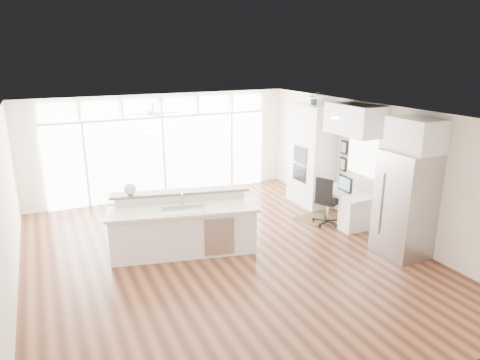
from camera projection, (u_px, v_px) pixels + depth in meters
name	position (u px, v px, depth m)	size (l,w,h in m)	color
floor	(223.00, 256.00, 8.12)	(7.00, 8.00, 0.02)	#462315
ceiling	(221.00, 113.00, 7.34)	(7.00, 8.00, 0.02)	white
wall_back	(162.00, 146.00, 11.19)	(7.00, 0.04, 2.70)	white
wall_front	(379.00, 299.00, 4.26)	(7.00, 0.04, 2.70)	white
wall_left	(4.00, 219.00, 6.29)	(0.04, 8.00, 2.70)	white
wall_right	(372.00, 167.00, 9.16)	(0.04, 8.00, 2.70)	white
glass_wall	(164.00, 158.00, 11.22)	(5.80, 0.06, 2.08)	white
transom_row	(161.00, 107.00, 10.84)	(5.90, 0.06, 0.40)	white
desk_window	(362.00, 155.00, 9.35)	(0.04, 0.85, 0.85)	white
ceiling_fan	(153.00, 109.00, 9.62)	(1.16, 1.16, 0.32)	white
recessed_lights	(217.00, 113.00, 7.52)	(3.40, 3.00, 0.02)	beige
oven_cabinet	(311.00, 155.00, 10.61)	(0.64, 1.20, 2.50)	white
desk_nook	(346.00, 207.00, 9.55)	(0.72, 1.30, 0.76)	white
upper_cabinets	(355.00, 119.00, 9.00)	(0.64, 1.30, 0.64)	white
refrigerator	(405.00, 204.00, 7.93)	(0.76, 0.90, 2.00)	#A6A6AA
fridge_cabinet	(416.00, 135.00, 7.58)	(0.64, 0.90, 0.60)	white
framed_photos	(344.00, 156.00, 9.92)	(0.06, 0.22, 0.80)	black
kitchen_island	(184.00, 226.00, 8.08)	(2.80, 1.05, 1.11)	white
rug	(317.00, 218.00, 9.97)	(0.93, 0.67, 0.01)	#362511
office_chair	(328.00, 201.00, 9.47)	(0.57, 0.53, 1.10)	black
fishbowl	(130.00, 189.00, 8.08)	(0.23, 0.23, 0.23)	white
monitor	(345.00, 184.00, 9.35)	(0.08, 0.45, 0.38)	black
keyboard	(338.00, 193.00, 9.33)	(0.12, 0.32, 0.02)	silver
potted_plant	(314.00, 100.00, 10.22)	(0.27, 0.30, 0.23)	#2E5E28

